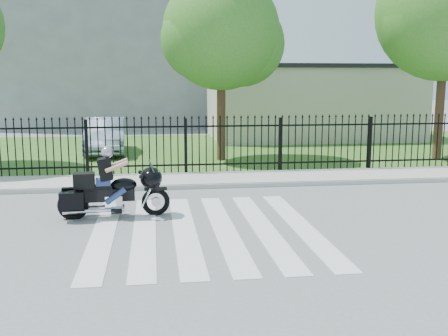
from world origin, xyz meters
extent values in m
plane|color=slate|center=(0.00, 0.00, 0.00)|extent=(120.00, 120.00, 0.00)
cube|color=#ADAAA3|center=(0.00, 5.00, 0.06)|extent=(40.00, 2.00, 0.12)
cube|color=#ADAAA3|center=(0.00, 4.00, 0.06)|extent=(40.00, 0.12, 0.12)
cube|color=#365F20|center=(0.00, 12.00, 0.01)|extent=(40.00, 12.00, 0.02)
cube|color=black|center=(0.00, 6.00, 0.35)|extent=(26.00, 0.04, 0.05)
cube|color=black|center=(0.00, 6.00, 1.55)|extent=(26.00, 0.04, 0.05)
cylinder|color=#382316|center=(1.50, 9.00, 2.08)|extent=(0.32, 0.32, 4.16)
sphere|color=#356D1F|center=(1.50, 9.00, 4.68)|extent=(4.20, 4.20, 4.20)
cylinder|color=#382316|center=(9.50, 8.00, 2.40)|extent=(0.32, 0.32, 4.80)
sphere|color=#356D1F|center=(9.50, 8.00, 5.40)|extent=(5.00, 5.00, 5.00)
cube|color=#BBB49C|center=(7.00, 16.00, 1.75)|extent=(10.00, 6.00, 3.50)
cube|color=black|center=(7.00, 16.00, 3.60)|extent=(10.20, 6.20, 0.20)
cube|color=#95989E|center=(-3.00, 26.00, 6.00)|extent=(15.00, 10.00, 12.00)
torus|color=black|center=(-0.96, 1.31, 0.30)|extent=(0.64, 0.15, 0.63)
torus|color=black|center=(-2.74, 1.21, 0.30)|extent=(0.67, 0.17, 0.67)
cube|color=black|center=(-2.01, 1.25, 0.50)|extent=(1.20, 0.28, 0.27)
ellipsoid|color=black|center=(-1.65, 1.27, 0.71)|extent=(0.59, 0.40, 0.30)
cube|color=black|center=(-2.19, 1.24, 0.68)|extent=(0.61, 0.32, 0.09)
cube|color=silver|center=(-1.87, 1.26, 0.35)|extent=(0.38, 0.29, 0.27)
ellipsoid|color=black|center=(-1.05, 1.30, 0.84)|extent=(0.53, 0.68, 0.49)
cube|color=black|center=(-2.49, 1.22, 0.84)|extent=(0.46, 0.37, 0.33)
cube|color=navy|center=(-2.08, 1.24, 0.79)|extent=(0.33, 0.29, 0.16)
sphere|color=#A2A3A9|center=(-1.98, 1.25, 1.44)|extent=(0.26, 0.26, 0.26)
imported|color=#8C9BB0|center=(-2.93, 11.38, 0.74)|extent=(1.74, 4.44, 1.44)
camera|label=1|loc=(-0.97, -10.16, 3.00)|focal=42.00mm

